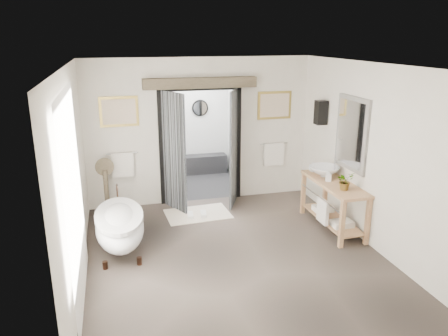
{
  "coord_description": "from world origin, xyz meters",
  "views": [
    {
      "loc": [
        -1.67,
        -5.88,
        3.29
      ],
      "look_at": [
        0.0,
        0.6,
        1.25
      ],
      "focal_mm": 35.0,
      "sensor_mm": 36.0,
      "label": 1
    }
  ],
  "objects_px": {
    "clawfoot_tub": "(120,226)",
    "rug": "(198,214)",
    "basin": "(324,171)",
    "vanity": "(332,201)"
  },
  "relations": [
    {
      "from": "clawfoot_tub",
      "to": "rug",
      "type": "distance_m",
      "value": 1.86
    },
    {
      "from": "clawfoot_tub",
      "to": "basin",
      "type": "distance_m",
      "value": 3.68
    },
    {
      "from": "clawfoot_tub",
      "to": "basin",
      "type": "bearing_deg",
      "value": 3.88
    },
    {
      "from": "clawfoot_tub",
      "to": "vanity",
      "type": "relative_size",
      "value": 1.05
    },
    {
      "from": "clawfoot_tub",
      "to": "basin",
      "type": "height_order",
      "value": "basin"
    },
    {
      "from": "clawfoot_tub",
      "to": "rug",
      "type": "bearing_deg",
      "value": 36.19
    },
    {
      "from": "clawfoot_tub",
      "to": "rug",
      "type": "height_order",
      "value": "clawfoot_tub"
    },
    {
      "from": "clawfoot_tub",
      "to": "basin",
      "type": "relative_size",
      "value": 3.09
    },
    {
      "from": "basin",
      "to": "clawfoot_tub",
      "type": "bearing_deg",
      "value": 173.27
    },
    {
      "from": "rug",
      "to": "basin",
      "type": "distance_m",
      "value": 2.5
    }
  ]
}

